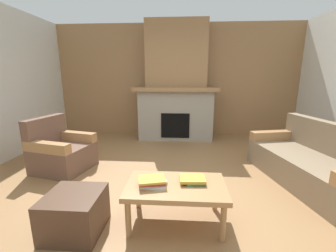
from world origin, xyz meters
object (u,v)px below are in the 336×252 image
fireplace (176,89)px  ottoman (75,213)px  coffee_table (176,189)px  couch (312,164)px  armchair (61,152)px

fireplace → ottoman: 3.66m
fireplace → coffee_table: size_ratio=2.70×
couch → armchair: (-3.78, 0.21, 0.01)m
ottoman → couch: bearing=22.8°
armchair → ottoman: (0.92, -1.42, -0.09)m
fireplace → ottoman: bearing=-104.2°
armchair → ottoman: armchair is taller
couch → fireplace: bearing=131.9°
armchair → fireplace: bearing=48.3°
ottoman → fireplace: bearing=75.8°
coffee_table → fireplace: bearing=91.9°
fireplace → ottoman: size_ratio=5.19×
couch → armchair: same height
fireplace → coffee_table: fireplace is taller
armchair → couch: bearing=-3.2°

